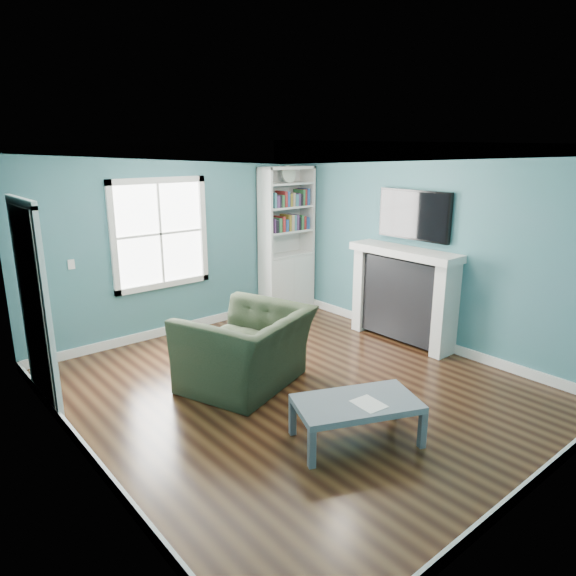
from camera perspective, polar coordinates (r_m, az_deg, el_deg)
floor at (r=5.78m, az=0.97°, el=-11.14°), size 5.00×5.00×0.00m
room_walls at (r=5.27m, az=1.05°, el=4.44°), size 5.00×5.00×5.00m
trim at (r=5.34m, az=1.03°, el=0.81°), size 4.50×5.00×2.60m
window at (r=7.19m, az=-14.00°, el=5.86°), size 1.40×0.06×1.50m
bookshelf at (r=8.24m, az=-0.17°, el=3.76°), size 0.90×0.35×2.31m
fireplace at (r=7.11m, az=12.68°, el=-0.89°), size 0.44×1.58×1.30m
tv at (r=6.99m, az=13.82°, el=7.90°), size 0.06×1.10×0.65m
door at (r=5.64m, az=-26.42°, el=-1.79°), size 0.12×0.98×2.17m
ceiling_fixture at (r=5.87m, az=7.31°, el=14.94°), size 0.38×0.38×0.15m
light_switch at (r=6.80m, az=-22.94°, el=2.43°), size 0.08×0.01×0.12m
recliner at (r=5.68m, az=-4.70°, el=-5.38°), size 1.53×1.26×1.15m
coffee_table at (r=4.74m, az=7.64°, el=-12.86°), size 1.24×0.98×0.40m
paper_sheet at (r=4.68m, az=8.96°, el=-12.60°), size 0.25×0.30×0.00m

